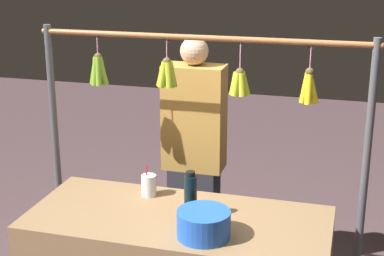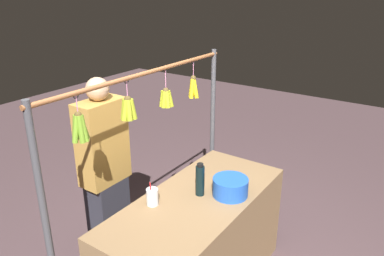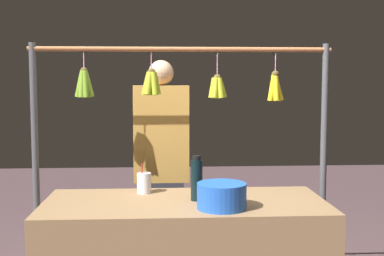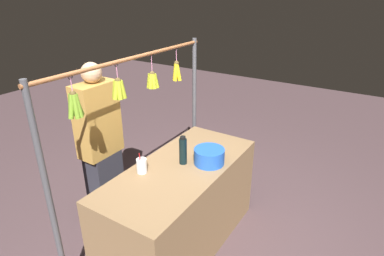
{
  "view_description": "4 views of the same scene",
  "coord_description": "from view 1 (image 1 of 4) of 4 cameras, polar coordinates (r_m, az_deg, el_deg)",
  "views": [
    {
      "loc": [
        -0.84,
        2.71,
        2.22
      ],
      "look_at": [
        -0.08,
        0.0,
        1.33
      ],
      "focal_mm": 54.88,
      "sensor_mm": 36.0,
      "label": 1
    },
    {
      "loc": [
        2.02,
        1.34,
        2.33
      ],
      "look_at": [
        0.06,
        0.0,
        1.41
      ],
      "focal_mm": 35.41,
      "sensor_mm": 36.0,
      "label": 2
    },
    {
      "loc": [
        0.12,
        2.79,
        1.51
      ],
      "look_at": [
        -0.04,
        0.0,
        1.25
      ],
      "focal_mm": 46.66,
      "sensor_mm": 36.0,
      "label": 3
    },
    {
      "loc": [
        1.96,
        1.36,
        2.26
      ],
      "look_at": [
        -0.19,
        0.0,
        1.13
      ],
      "focal_mm": 30.06,
      "sensor_mm": 36.0,
      "label": 4
    }
  ],
  "objects": [
    {
      "name": "display_rack",
      "position": [
        3.42,
        0.49,
        0.62
      ],
      "size": [
        1.96,
        0.12,
        1.76
      ],
      "color": "#4C4C51",
      "rests_on": "ground"
    },
    {
      "name": "water_bottle",
      "position": [
        3.1,
        -0.14,
        -6.59
      ],
      "size": [
        0.07,
        0.07,
        0.26
      ],
      "color": "black",
      "rests_on": "market_counter"
    },
    {
      "name": "blue_bucket",
      "position": [
        2.93,
        1.14,
        -9.3
      ],
      "size": [
        0.27,
        0.27,
        0.14
      ],
      "primitive_type": "cylinder",
      "color": "blue",
      "rests_on": "market_counter"
    },
    {
      "name": "drink_cup",
      "position": [
        3.4,
        -4.21,
        -5.57
      ],
      "size": [
        0.09,
        0.09,
        0.18
      ],
      "color": "silver",
      "rests_on": "market_counter"
    },
    {
      "name": "vendor_person",
      "position": [
        3.92,
        0.21,
        -3.41
      ],
      "size": [
        0.4,
        0.21,
        1.67
      ],
      "color": "#2D2D38",
      "rests_on": "ground"
    }
  ]
}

